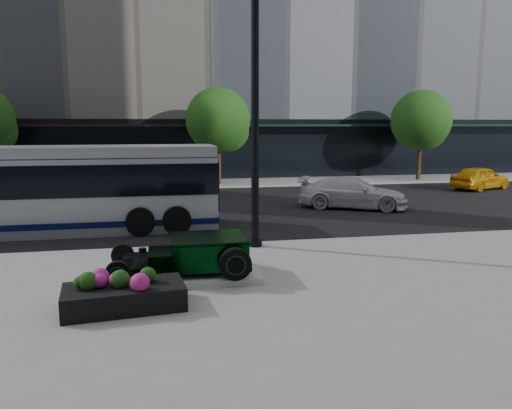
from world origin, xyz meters
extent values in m
plane|color=black|center=(0.00, 0.00, 0.00)|extent=(120.00, 120.00, 0.00)
cube|color=gray|center=(0.00, -10.50, 0.06)|extent=(70.00, 17.00, 0.12)
cube|color=gray|center=(0.00, 14.00, 0.06)|extent=(70.00, 4.00, 0.12)
cube|color=black|center=(-10.00, 16.20, 2.00)|extent=(22.00, 0.50, 4.00)
cube|color=black|center=(13.00, 16.20, 2.00)|extent=(24.00, 0.50, 4.00)
cube|color=black|center=(-10.00, 15.60, 3.60)|extent=(22.00, 1.60, 0.15)
cube|color=black|center=(13.00, 15.60, 3.60)|extent=(24.00, 1.60, 0.15)
cylinder|color=black|center=(1.00, 13.00, 1.42)|extent=(0.28, 0.28, 2.60)
sphere|color=#113E13|center=(1.00, 13.00, 3.92)|extent=(3.80, 3.80, 3.80)
sphere|color=#113E13|center=(1.60, 13.30, 3.32)|extent=(2.60, 2.60, 2.60)
cylinder|color=black|center=(14.00, 13.00, 1.42)|extent=(0.28, 0.28, 2.60)
sphere|color=#113E13|center=(14.00, 13.00, 3.92)|extent=(3.80, 3.80, 3.80)
sphere|color=#113E13|center=(14.60, 13.30, 3.32)|extent=(2.60, 2.60, 2.60)
cube|color=silver|center=(-2.03, -5.22, 0.20)|extent=(3.40, 1.80, 0.15)
cube|color=black|center=(-2.03, -5.67, 0.37)|extent=(3.00, 0.08, 0.10)
cube|color=black|center=(-2.03, -4.77, 0.37)|extent=(3.00, 0.08, 0.10)
cube|color=black|center=(-1.48, -5.22, 0.72)|extent=(1.70, 1.45, 0.62)
cube|color=black|center=(-1.48, -5.22, 1.05)|extent=(1.70, 1.45, 0.06)
cube|color=black|center=(-2.58, -5.22, 0.60)|extent=(0.55, 1.05, 0.38)
cube|color=silver|center=(-3.13, -5.22, 0.55)|extent=(0.55, 0.55, 0.34)
cylinder|color=black|center=(-2.98, -5.22, 0.82)|extent=(0.18, 0.18, 0.10)
cylinder|color=black|center=(-3.48, -5.22, 0.43)|extent=(0.06, 1.55, 0.06)
cylinder|color=black|center=(-0.98, -6.07, 0.63)|extent=(0.72, 0.24, 0.72)
cylinder|color=black|center=(-0.98, -6.20, 0.63)|extent=(0.37, 0.02, 0.37)
torus|color=#0A3C22|center=(-0.98, -6.21, 0.63)|extent=(0.44, 0.02, 0.44)
cylinder|color=black|center=(-0.98, -4.37, 0.63)|extent=(0.72, 0.24, 0.72)
cylinder|color=black|center=(-0.98, -4.24, 0.63)|extent=(0.37, 0.02, 0.37)
torus|color=#0A3C22|center=(-0.98, -4.23, 0.63)|extent=(0.44, 0.02, 0.44)
cylinder|color=black|center=(-3.48, -6.00, 0.54)|extent=(0.54, 0.16, 0.54)
cylinder|color=black|center=(-3.48, -6.09, 0.54)|extent=(0.28, 0.02, 0.28)
torus|color=#0A3C22|center=(-3.48, -6.10, 0.54)|extent=(0.34, 0.02, 0.34)
cylinder|color=black|center=(-3.48, -4.44, 0.54)|extent=(0.54, 0.16, 0.54)
cylinder|color=black|center=(-3.48, -4.35, 0.54)|extent=(0.28, 0.02, 0.28)
torus|color=#0A3C22|center=(-3.48, -4.34, 0.54)|extent=(0.34, 0.02, 0.34)
cube|color=silver|center=(-3.26, -6.69, 0.23)|extent=(0.45, 0.37, 0.22)
cube|color=black|center=(-3.26, -6.69, 0.35)|extent=(0.45, 0.36, 0.15)
cylinder|color=black|center=(0.17, -2.52, 3.82)|extent=(0.22, 0.22, 7.40)
cylinder|color=black|center=(0.17, -2.52, 0.21)|extent=(0.41, 0.41, 0.18)
cube|color=black|center=(-3.29, -6.98, 0.35)|extent=(2.40, 1.39, 0.46)
sphere|color=#CB2389|center=(-4.09, -6.98, 0.71)|extent=(0.30, 0.30, 0.30)
sphere|color=#113E13|center=(-3.77, -6.98, 0.71)|extent=(0.30, 0.30, 0.30)
sphere|color=#CB2389|center=(-3.45, -6.98, 0.71)|extent=(0.30, 0.30, 0.30)
sphere|color=#113E13|center=(-3.13, -6.98, 0.71)|extent=(0.30, 0.30, 0.30)
sphere|color=#CB2389|center=(-2.81, -6.98, 0.71)|extent=(0.30, 0.30, 0.30)
sphere|color=#113E13|center=(-2.49, -6.98, 0.71)|extent=(0.30, 0.30, 0.30)
cube|color=#A9ADB3|center=(-6.59, 1.33, 1.27)|extent=(12.00, 2.55, 2.55)
cube|color=#081245|center=(-6.59, 1.33, 0.42)|extent=(12.05, 2.60, 0.20)
cube|color=black|center=(-6.59, 1.33, 1.85)|extent=(12.05, 2.60, 1.05)
cube|color=#A9ADB3|center=(-6.59, 1.33, 2.75)|extent=(12.00, 2.40, 0.35)
cube|color=black|center=(-0.56, 1.33, 1.55)|extent=(0.06, 2.30, 1.70)
cylinder|color=black|center=(-3.19, 0.03, 0.48)|extent=(0.96, 0.28, 0.96)
cylinder|color=black|center=(-3.19, 2.63, 0.48)|extent=(0.96, 0.28, 0.96)
cylinder|color=black|center=(-1.99, 0.03, 0.48)|extent=(0.96, 0.28, 0.96)
cylinder|color=black|center=(-1.99, 2.63, 0.48)|extent=(0.96, 0.28, 0.96)
imported|color=silver|center=(5.83, 3.95, 0.68)|extent=(5.06, 3.71, 1.36)
imported|color=orange|center=(15.38, 8.58, 0.66)|extent=(4.20, 2.89, 1.33)
camera|label=1|loc=(-2.58, -16.55, 3.66)|focal=35.00mm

